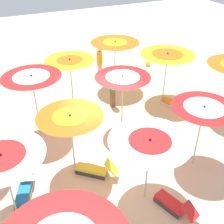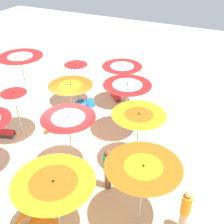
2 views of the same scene
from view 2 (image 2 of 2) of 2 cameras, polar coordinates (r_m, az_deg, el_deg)
ground at (r=12.30m, az=-8.15°, el=-7.05°), size 39.09×39.09×0.04m
beach_umbrella_0 at (r=14.30m, az=2.01°, el=8.49°), size 1.98×1.98×2.15m
beach_umbrella_1 at (r=14.43m, az=-7.14°, el=8.64°), size 2.08×2.08×2.21m
beach_umbrella_2 at (r=15.51m, az=-17.65°, el=9.78°), size 2.30×2.30×2.40m
beach_umbrella_3 at (r=11.82m, az=3.04°, el=4.75°), size 2.01×2.01×2.47m
beach_umbrella_4 at (r=12.50m, az=-8.19°, el=4.69°), size 1.92×1.92×2.20m
beach_umbrella_5 at (r=12.54m, az=-18.87°, el=2.99°), size 2.13×2.13×2.15m
beach_umbrella_6 at (r=10.23m, az=5.31°, el=-1.28°), size 1.95×1.95×2.33m
beach_umbrella_7 at (r=10.13m, az=-8.65°, el=-1.77°), size 1.94×1.94×2.33m
beach_umbrella_9 at (r=8.17m, az=6.20°, el=-11.54°), size 2.18×2.18×2.35m
beach_umbrella_10 at (r=7.97m, az=-11.47°, el=-14.16°), size 2.24×2.24×2.27m
lounger_0 at (r=11.16m, az=-10.26°, el=-10.87°), size 1.23×0.95×0.53m
lounger_1 at (r=13.25m, az=-10.21°, el=-2.72°), size 1.24×1.12×0.67m
lounger_2 at (r=13.60m, az=-21.10°, el=-3.70°), size 0.75×1.32×0.54m
lounger_3 at (r=15.58m, az=0.77°, el=3.64°), size 1.25×1.13×0.56m
lounger_4 at (r=14.72m, az=-5.35°, el=1.66°), size 0.75×1.21×0.68m
lounger_5 at (r=9.65m, az=-14.10°, el=-20.56°), size 0.73×1.31×0.60m
beachgoer_0 at (r=9.94m, az=-0.85°, el=-11.15°), size 0.30×0.30×1.72m
beachgoer_2 at (r=9.10m, az=14.34°, el=-18.41°), size 0.30×0.30×1.64m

